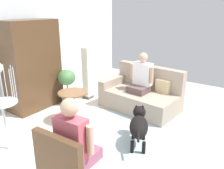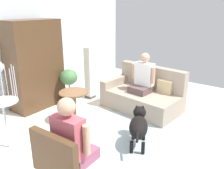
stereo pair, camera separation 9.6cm
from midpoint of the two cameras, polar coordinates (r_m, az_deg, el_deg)
name	(u,v)px [view 1 (the left image)]	position (r m, az deg, el deg)	size (l,w,h in m)	color
ground_plane	(125,140)	(4.07, 2.45, -13.30)	(7.56, 7.56, 0.00)	beige
back_wall	(18,47)	(5.53, -22.50, 8.47)	(6.90, 0.12, 2.61)	silver
area_rug	(134,151)	(3.80, 4.73, -15.87)	(3.04, 2.48, 0.01)	#9EB2B7
couch	(141,95)	(5.17, 6.55, -2.50)	(1.08, 1.70, 0.90)	gray
armchair	(66,164)	(2.72, -12.14, -18.44)	(0.58, 0.65, 0.93)	#4C331E
person_on_couch	(141,77)	(4.98, 6.64, 1.92)	(0.44, 0.56, 0.84)	brown
person_on_armchair	(75,139)	(2.67, -10.19, -13.00)	(0.42, 0.53, 0.83)	#894963
round_end_table	(73,101)	(4.53, -10.09, -4.08)	(0.55, 0.55, 0.62)	brown
dog	(139,125)	(3.80, 5.85, -9.72)	(0.82, 0.53, 0.57)	black
bird_cage_stand	(2,104)	(3.81, -26.00, -4.23)	(0.45, 0.45, 1.43)	silver
potted_plant	(67,84)	(5.34, -11.42, 0.15)	(0.39, 0.39, 0.82)	#4C5156
column_lamp	(87,74)	(5.60, -6.54, 2.66)	(0.20, 0.20, 1.25)	#4C4742
armoire_cabinet	(33,65)	(5.28, -19.32, 4.42)	(1.13, 0.56, 1.89)	#4C331E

